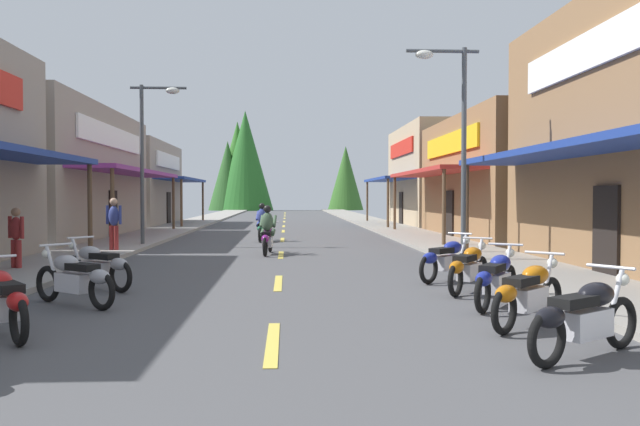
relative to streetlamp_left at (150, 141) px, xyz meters
name	(u,v)px	position (x,y,z in m)	size (l,w,h in m)	color
ground	(283,232)	(4.76, 9.84, -3.90)	(9.33, 95.59, 0.10)	#4C4C4F
sidewalk_left	(167,231)	(-1.27, 9.84, -3.79)	(2.73, 95.59, 0.12)	#9E9991
sidewalk_right	(397,230)	(10.80, 9.84, -3.79)	(2.73, 95.59, 0.12)	gray
centerline_dashes	(284,228)	(4.76, 12.64, -3.85)	(0.16, 69.52, 0.01)	#E0C64C
storefront_left_middle	(32,173)	(-6.04, 4.60, -1.02)	(8.68, 13.41, 5.66)	gray
storefront_left_far	(104,184)	(-6.66, 17.55, -1.23)	(9.93, 10.65, 5.23)	gray
storefront_right_middle	(534,178)	(15.89, 4.18, -1.18)	(9.33, 11.89, 5.34)	olive
storefront_right_far	(466,176)	(16.23, 16.03, -0.76)	(9.99, 10.46, 6.19)	tan
streetlamp_left	(150,141)	(0.00, 0.00, 0.00)	(2.02, 0.30, 5.88)	#474C51
streetlamp_right	(453,123)	(9.53, -6.05, 0.03)	(2.02, 0.30, 5.94)	#474C51
motorcycle_parked_right_0	(585,316)	(8.35, -16.23, -3.36)	(1.85, 1.24, 1.04)	black
motorcycle_parked_right_1	(528,293)	(8.37, -14.48, -3.36)	(1.62, 1.55, 1.04)	black
motorcycle_parked_right_2	(496,278)	(8.45, -12.88, -3.36)	(1.32, 1.80, 1.04)	black
motorcycle_parked_right_3	(469,267)	(8.46, -11.26, -3.36)	(1.32, 1.81, 1.04)	black
motorcycle_parked_right_4	(447,259)	(8.46, -9.62, -3.36)	(1.62, 1.55, 1.04)	black
motorcycle_parked_left_2	(3,300)	(1.19, -14.71, -3.36)	(1.37, 1.77, 1.04)	black
motorcycle_parked_left_3	(75,277)	(1.36, -12.43, -3.36)	(1.76, 1.38, 1.04)	black
motorcycle_parked_left_4	(97,265)	(1.18, -10.54, -3.36)	(1.76, 1.38, 1.04)	black
rider_cruising_lead	(268,234)	(4.34, -3.19, -3.20)	(0.60, 2.14, 1.57)	black
rider_cruising_trailing	(262,225)	(3.94, 2.59, -3.20)	(0.60, 2.14, 1.57)	black
pedestrian_browsing	(16,235)	(-1.62, -7.61, -2.94)	(0.49, 0.42, 1.58)	maroon
pedestrian_waiting	(114,221)	(-0.62, -2.64, -2.80)	(0.54, 0.37, 1.80)	maroon
treeline_backdrop	(253,166)	(0.53, 58.81, 1.81)	(20.13, 8.31, 12.80)	#316123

